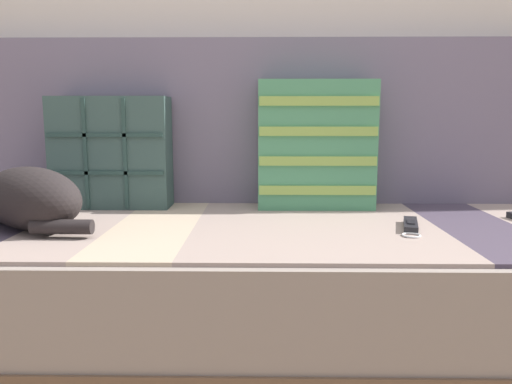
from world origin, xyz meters
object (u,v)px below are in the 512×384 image
(throw_pillow_striped, at_px, (316,145))
(game_remote_far, at_px, (411,225))
(couch, at_px, (236,286))
(throw_pillow_quilted, at_px, (112,153))
(sleeping_cat, at_px, (27,200))

(throw_pillow_striped, bearing_deg, game_remote_far, -53.55)
(couch, distance_m, throw_pillow_quilted, 0.62)
(throw_pillow_quilted, relative_size, sleeping_cat, 0.98)
(sleeping_cat, bearing_deg, throw_pillow_striped, 22.34)
(throw_pillow_striped, distance_m, game_remote_far, 0.44)
(throw_pillow_quilted, bearing_deg, game_remote_far, -18.93)
(game_remote_far, bearing_deg, throw_pillow_striped, 126.45)
(couch, bearing_deg, sleeping_cat, -169.55)
(sleeping_cat, bearing_deg, game_remote_far, 1.21)
(throw_pillow_quilted, height_order, sleeping_cat, throw_pillow_quilted)
(throw_pillow_quilted, bearing_deg, sleeping_cat, -111.56)
(throw_pillow_striped, xyz_separation_m, game_remote_far, (0.23, -0.31, -0.20))
(throw_pillow_quilted, bearing_deg, throw_pillow_striped, -0.04)
(throw_pillow_striped, height_order, game_remote_far, throw_pillow_striped)
(throw_pillow_quilted, height_order, throw_pillow_striped, throw_pillow_striped)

